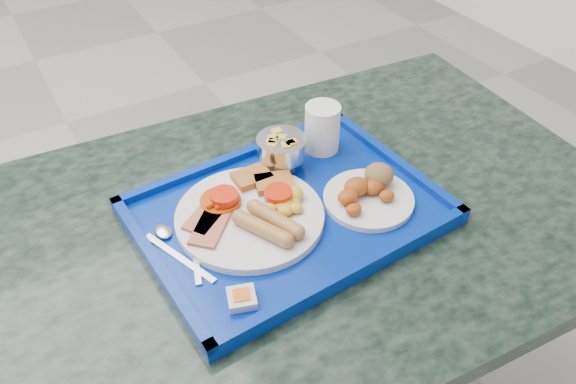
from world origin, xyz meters
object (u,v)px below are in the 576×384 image
at_px(fruit_bowl, 281,148).
at_px(juice_cup, 322,126).
at_px(tray, 288,212).
at_px(bread_plate, 369,192).
at_px(main_plate, 252,212).
at_px(table, 305,277).

xyz_separation_m(fruit_bowl, juice_cup, (0.10, 0.01, 0.01)).
xyz_separation_m(tray, bread_plate, (0.14, -0.05, 0.02)).
relative_size(main_plate, juice_cup, 2.66).
relative_size(tray, fruit_bowl, 5.61).
distance_m(tray, main_plate, 0.07).
xyz_separation_m(main_plate, bread_plate, (0.20, -0.06, 0.00)).
distance_m(tray, juice_cup, 0.20).
distance_m(tray, fruit_bowl, 0.13).
bearing_deg(tray, juice_cup, 39.63).
distance_m(table, fruit_bowl, 0.27).
relative_size(table, bread_plate, 7.55).
height_order(table, fruit_bowl, fruit_bowl).
height_order(tray, bread_plate, bread_plate).
height_order(tray, juice_cup, juice_cup).
distance_m(tray, bread_plate, 0.15).
xyz_separation_m(tray, main_plate, (-0.06, 0.01, 0.02)).
xyz_separation_m(table, main_plate, (-0.10, 0.01, 0.21)).
distance_m(bread_plate, juice_cup, 0.17).
distance_m(main_plate, juice_cup, 0.24).
bearing_deg(juice_cup, main_plate, -152.47).
xyz_separation_m(table, fruit_bowl, (0.01, 0.11, 0.24)).
bearing_deg(juice_cup, tray, -140.37).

